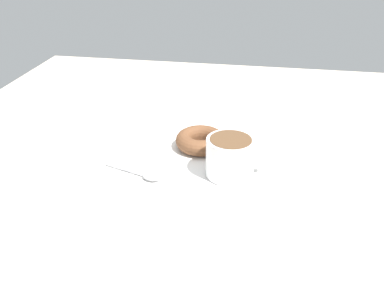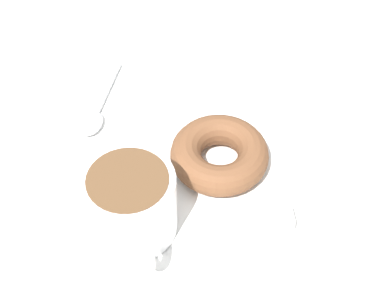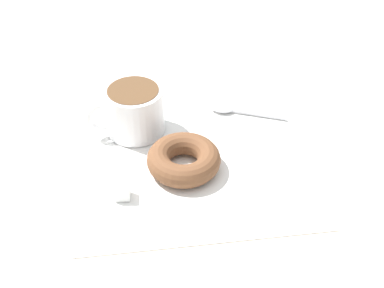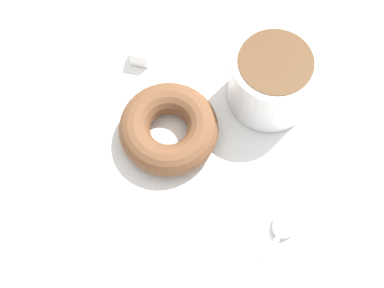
{
  "view_description": "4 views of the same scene",
  "coord_description": "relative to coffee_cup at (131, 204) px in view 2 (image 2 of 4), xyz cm",
  "views": [
    {
      "loc": [
        9.84,
        -70.57,
        40.57
      ],
      "look_at": [
        -2.82,
        0.97,
        2.3
      ],
      "focal_mm": 40.0,
      "sensor_mm": 36.0,
      "label": 1
    },
    {
      "loc": [
        39.76,
        -3.08,
        50.87
      ],
      "look_at": [
        -2.82,
        0.97,
        2.3
      ],
      "focal_mm": 60.0,
      "sensor_mm": 36.0,
      "label": 2
    },
    {
      "loc": [
        0.85,
        57.47,
        48.82
      ],
      "look_at": [
        -2.82,
        0.97,
        2.3
      ],
      "focal_mm": 50.0,
      "sensor_mm": 36.0,
      "label": 3
    },
    {
      "loc": [
        -26.45,
        -4.21,
        59.81
      ],
      "look_at": [
        -2.82,
        0.97,
        2.3
      ],
      "focal_mm": 60.0,
      "sensor_mm": 36.0,
      "label": 4
    }
  ],
  "objects": [
    {
      "name": "sugar_cube",
      "position": [
        1.32,
        13.91,
        -2.66
      ],
      "size": [
        1.95,
        1.95,
        1.95
      ],
      "primitive_type": "cube",
      "color": "white",
      "rests_on": "napkin"
    },
    {
      "name": "napkin",
      "position": [
        -8.05,
        6.34,
        -3.79
      ],
      "size": [
        33.95,
        33.95,
        0.3
      ],
      "primitive_type": "cube",
      "rotation": [
        0.0,
        0.0,
        0.07
      ],
      "color": "white",
      "rests_on": "ground_plane"
    },
    {
      "name": "coffee_cup",
      "position": [
        0.0,
        0.0,
        0.0
      ],
      "size": [
        11.17,
        8.49,
        7.0
      ],
      "color": "white",
      "rests_on": "napkin"
    },
    {
      "name": "donut",
      "position": [
        -6.77,
        8.99,
        -2.06
      ],
      "size": [
        9.96,
        9.96,
        3.15
      ],
      "primitive_type": "torus",
      "color": "brown",
      "rests_on": "napkin"
    },
    {
      "name": "spoon",
      "position": [
        -14.73,
        -3.57,
        -3.23
      ],
      "size": [
        11.6,
        5.09,
        0.9
      ],
      "color": "silver",
      "rests_on": "napkin"
    },
    {
      "name": "ground_plane",
      "position": [
        -5.23,
        5.37,
        -4.94
      ],
      "size": [
        120.0,
        120.0,
        2.0
      ],
      "primitive_type": "cube",
      "color": "beige"
    }
  ]
}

